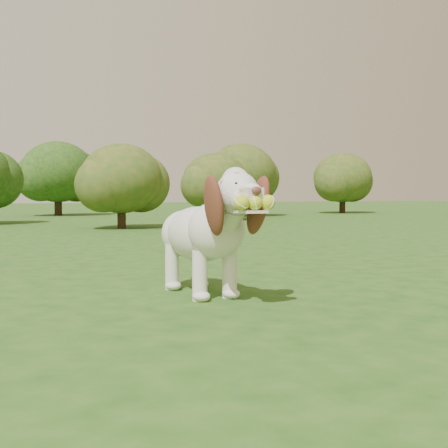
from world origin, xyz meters
name	(u,v)px	position (x,y,z in m)	size (l,w,h in m)	color
ground	(243,288)	(0.00, 0.00, 0.00)	(80.00, 80.00, 0.00)	#1E4714
dog	(206,229)	(-0.34, -0.17, 0.42)	(0.42, 1.20, 0.79)	silver
shrub_d	(215,181)	(3.84, 9.24, 0.97)	(1.60, 1.60, 1.65)	#382314
shrub_c	(121,179)	(0.92, 6.94, 0.93)	(1.53, 1.53, 1.58)	#382314
shrub_h	(343,178)	(10.03, 12.47, 1.21)	(1.98, 1.98, 2.06)	#382314
shrub_f	(241,174)	(5.59, 11.37, 1.24)	(2.04, 2.04, 2.12)	#382314
shrub_i	(58,172)	(0.79, 14.12, 1.31)	(2.16, 2.16, 2.24)	#382314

